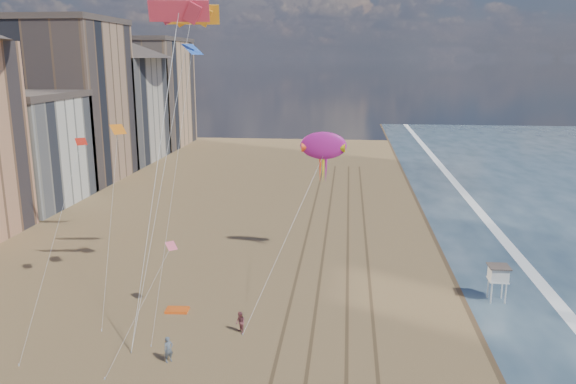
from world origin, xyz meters
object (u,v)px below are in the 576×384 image
object	(u,v)px
show_kite	(323,146)
kite_flyer_a	(168,349)
kite_flyer_b	(240,323)
lifeguard_stand	(498,274)
grounded_kite	(177,310)

from	to	relation	value
show_kite	kite_flyer_a	size ratio (longest dim) A/B	11.41
kite_flyer_a	kite_flyer_b	world-z (taller)	kite_flyer_a
lifeguard_stand	kite_flyer_b	world-z (taller)	lifeguard_stand
kite_flyer_b	kite_flyer_a	bearing A→B (deg)	-77.08
kite_flyer_a	grounded_kite	bearing A→B (deg)	59.17
grounded_kite	kite_flyer_a	size ratio (longest dim) A/B	1.01
lifeguard_stand	show_kite	bearing A→B (deg)	150.85
grounded_kite	kite_flyer_a	distance (m)	8.62
lifeguard_stand	grounded_kite	size ratio (longest dim) A/B	1.72
grounded_kite	show_kite	bearing A→B (deg)	46.50
lifeguard_stand	kite_flyer_b	bearing A→B (deg)	-158.73
grounded_kite	kite_flyer_b	bearing A→B (deg)	-31.84
grounded_kite	kite_flyer_a	xyz separation A→B (m)	(1.93, -8.35, 0.87)
grounded_kite	kite_flyer_b	xyz separation A→B (m)	(6.34, -3.38, 0.80)
show_kite	kite_flyer_b	world-z (taller)	show_kite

